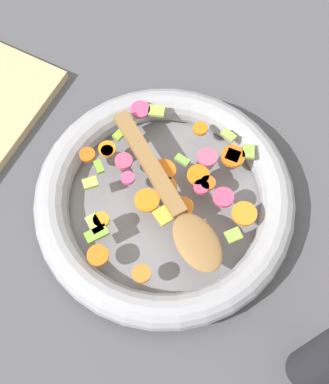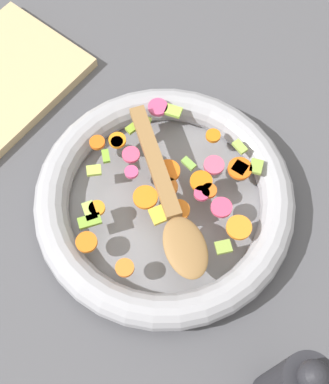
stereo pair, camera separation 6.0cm
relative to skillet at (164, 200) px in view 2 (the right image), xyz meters
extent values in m
plane|color=#4C4C51|center=(0.00, 0.00, -0.02)|extent=(4.00, 4.00, 0.00)
cylinder|color=slate|center=(0.00, 0.00, -0.02)|extent=(0.33, 0.33, 0.01)
torus|color=#9E9EA5|center=(0.00, 0.00, 0.00)|extent=(0.38, 0.38, 0.05)
cylinder|color=orange|center=(0.02, -0.11, 0.03)|extent=(0.05, 0.05, 0.01)
cylinder|color=orange|center=(-0.02, 0.01, 0.03)|extent=(0.05, 0.05, 0.01)
cylinder|color=orange|center=(0.04, -0.03, 0.03)|extent=(0.04, 0.04, 0.01)
cylinder|color=orange|center=(0.03, 0.02, 0.03)|extent=(0.04, 0.04, 0.01)
cylinder|color=orange|center=(-0.12, -0.03, 0.03)|extent=(0.03, 0.03, 0.01)
cylinder|color=orange|center=(0.01, 0.00, 0.03)|extent=(0.04, 0.04, 0.01)
cylinder|color=orange|center=(-0.01, -0.03, 0.03)|extent=(0.04, 0.04, 0.01)
cylinder|color=orange|center=(0.00, 0.13, 0.03)|extent=(0.03, 0.03, 0.01)
cylinder|color=orange|center=(0.09, -0.06, 0.03)|extent=(0.04, 0.04, 0.01)
cylinder|color=orange|center=(0.02, 0.10, 0.03)|extent=(0.04, 0.04, 0.01)
cylinder|color=orange|center=(0.11, 0.00, 0.03)|extent=(0.03, 0.03, 0.01)
cylinder|color=orange|center=(0.04, -0.05, 0.03)|extent=(0.03, 0.03, 0.01)
cylinder|color=orange|center=(-0.12, 0.03, 0.03)|extent=(0.03, 0.03, 0.01)
cylinder|color=orange|center=(-0.08, 0.06, 0.03)|extent=(0.03, 0.03, 0.01)
cube|color=#A7D24C|center=(0.11, 0.07, 0.03)|extent=(0.02, 0.03, 0.01)
cube|color=#8EAD44|center=(0.11, -0.08, 0.03)|extent=(0.03, 0.02, 0.01)
cube|color=#80B733|center=(-0.01, 0.10, 0.03)|extent=(0.02, 0.02, 0.01)
cube|color=#B6D151|center=(-0.04, 0.10, 0.03)|extent=(0.03, 0.03, 0.01)
cube|color=#ACD558|center=(-0.09, 0.06, 0.03)|extent=(0.03, 0.03, 0.01)
cube|color=#9BBD4F|center=(0.12, -0.04, 0.03)|extent=(0.02, 0.02, 0.01)
cube|color=#91AD45|center=(-0.02, -0.11, 0.03)|extent=(0.03, 0.03, 0.01)
cube|color=#81AE38|center=(-0.10, 0.05, 0.03)|extent=(0.04, 0.03, 0.01)
cube|color=#80B148|center=(0.06, 0.00, 0.03)|extent=(0.01, 0.02, 0.01)
cube|color=#B5D150|center=(0.07, 0.09, 0.03)|extent=(0.03, 0.02, 0.01)
cube|color=#86AB31|center=(0.05, 0.10, 0.03)|extent=(0.02, 0.02, 0.01)
cylinder|color=#D4497D|center=(-0.01, 0.06, 0.03)|extent=(0.03, 0.03, 0.01)
cylinder|color=#E04971|center=(0.02, 0.07, 0.03)|extent=(0.03, 0.03, 0.01)
cylinder|color=#DC416B|center=(0.03, -0.04, 0.03)|extent=(0.03, 0.03, 0.01)
cylinder|color=#E6456D|center=(0.03, -0.08, 0.03)|extent=(0.04, 0.04, 0.01)
cylinder|color=#D24879|center=(0.10, 0.09, 0.03)|extent=(0.04, 0.04, 0.01)
cylinder|color=#D75475|center=(0.08, -0.03, 0.03)|extent=(0.04, 0.04, 0.01)
cylinder|color=#CE2C6E|center=(0.02, 0.10, 0.03)|extent=(0.03, 0.03, 0.01)
cube|color=yellow|center=(0.10, -0.06, 0.03)|extent=(0.02, 0.02, 0.01)
cube|color=gold|center=(-0.03, -0.02, 0.03)|extent=(0.03, 0.03, 0.01)
cube|color=olive|center=(0.03, 0.04, 0.04)|extent=(0.12, 0.16, 0.01)
ellipsoid|color=olive|center=(-0.05, -0.07, 0.04)|extent=(0.10, 0.11, 0.01)
sphere|color=#232328|center=(-0.12, -0.27, 0.20)|extent=(0.03, 0.03, 0.03)
cube|color=tan|center=(0.00, 0.35, -0.01)|extent=(0.26, 0.20, 0.02)
camera|label=1|loc=(-0.28, -0.14, 0.71)|focal=50.00mm
camera|label=2|loc=(-0.25, -0.20, 0.71)|focal=50.00mm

